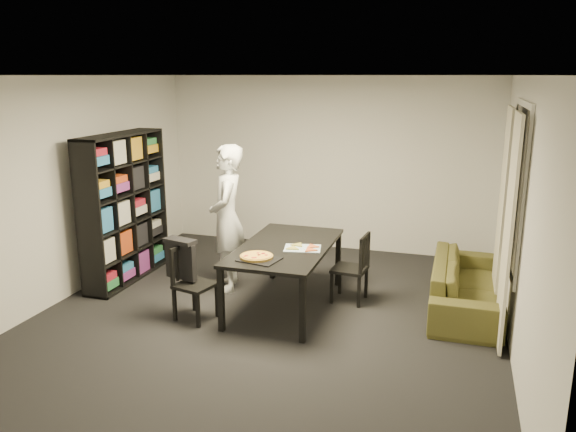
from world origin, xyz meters
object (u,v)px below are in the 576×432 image
(baking_tray, at_px, (259,259))
(bookshelf, at_px, (124,208))
(dining_table, at_px, (285,251))
(chair_right, at_px, (356,264))
(sofa, at_px, (467,284))
(chair_left, at_px, (189,277))
(pepperoni_pizza, at_px, (257,256))
(person, at_px, (227,218))

(baking_tray, bearing_deg, bookshelf, 158.72)
(bookshelf, relative_size, dining_table, 1.08)
(chair_right, xyz_separation_m, sofa, (1.24, 0.19, -0.19))
(dining_table, distance_m, chair_left, 1.11)
(baking_tray, height_order, sofa, baking_tray)
(baking_tray, xyz_separation_m, pepperoni_pizza, (-0.04, 0.03, 0.02))
(bookshelf, distance_m, chair_right, 3.04)
(chair_right, bearing_deg, chair_left, -54.29)
(sofa, bearing_deg, bookshelf, 94.03)
(bookshelf, bearing_deg, baking_tray, -21.28)
(baking_tray, bearing_deg, dining_table, 79.39)
(bookshelf, xyz_separation_m, baking_tray, (2.14, -0.83, -0.21))
(dining_table, xyz_separation_m, chair_right, (0.75, 0.37, -0.20))
(chair_left, bearing_deg, dining_table, -42.29)
(chair_right, bearing_deg, baking_tray, -37.34)
(bookshelf, bearing_deg, pepperoni_pizza, -20.95)
(dining_table, distance_m, person, 0.95)
(chair_left, xyz_separation_m, sofa, (2.90, 1.17, -0.19))
(chair_left, xyz_separation_m, chair_right, (1.66, 0.98, 0.00))
(pepperoni_pizza, relative_size, sofa, 0.18)
(chair_right, relative_size, sofa, 0.43)
(chair_left, relative_size, person, 0.45)
(sofa, bearing_deg, person, 94.52)
(dining_table, relative_size, chair_left, 2.14)
(person, bearing_deg, chair_left, -21.62)
(chair_left, height_order, sofa, chair_left)
(chair_left, distance_m, chair_right, 1.92)
(bookshelf, bearing_deg, person, 3.01)
(chair_right, relative_size, baking_tray, 2.06)
(chair_right, xyz_separation_m, baking_tray, (-0.86, -0.94, 0.27))
(baking_tray, bearing_deg, person, 129.47)
(chair_left, bearing_deg, baking_tray, -73.37)
(bookshelf, relative_size, pepperoni_pizza, 5.43)
(bookshelf, distance_m, baking_tray, 2.31)
(bookshelf, xyz_separation_m, person, (1.39, 0.07, -0.05))
(dining_table, relative_size, baking_tray, 4.38)
(sofa, bearing_deg, chair_right, 98.90)
(baking_tray, distance_m, pepperoni_pizza, 0.06)
(chair_right, bearing_deg, bookshelf, -82.86)
(chair_right, bearing_deg, dining_table, -58.79)
(chair_left, bearing_deg, pepperoni_pizza, -70.95)
(chair_left, xyz_separation_m, baking_tray, (0.80, 0.04, 0.27))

